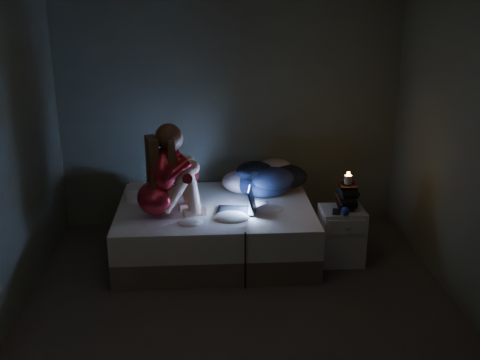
{
  "coord_description": "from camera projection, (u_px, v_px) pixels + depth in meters",
  "views": [
    {
      "loc": [
        -0.28,
        -4.11,
        2.52
      ],
      "look_at": [
        0.05,
        1.0,
        0.8
      ],
      "focal_mm": 43.11,
      "sensor_mm": 36.0,
      "label": 1
    }
  ],
  "objects": [
    {
      "name": "wall_front",
      "position": [
        272.0,
        285.0,
        2.49
      ],
      "size": [
        3.6,
        0.02,
        2.6
      ],
      "primitive_type": "cube",
      "color": "#5B6251",
      "rests_on": "ground"
    },
    {
      "name": "pillow",
      "position": [
        149.0,
        192.0,
        5.76
      ],
      "size": [
        0.41,
        0.29,
        0.12
      ],
      "primitive_type": "cube",
      "color": "silver",
      "rests_on": "bed"
    },
    {
      "name": "floor",
      "position": [
        242.0,
        313.0,
        4.71
      ],
      "size": [
        3.6,
        3.8,
        0.02
      ],
      "primitive_type": "cube",
      "color": "#2A2725",
      "rests_on": "ground"
    },
    {
      "name": "book_stack",
      "position": [
        347.0,
        197.0,
        5.39
      ],
      "size": [
        0.19,
        0.25,
        0.22
      ],
      "primitive_type": null,
      "color": "black",
      "rests_on": "nightstand"
    },
    {
      "name": "nightstand",
      "position": [
        341.0,
        235.0,
        5.49
      ],
      "size": [
        0.4,
        0.36,
        0.54
      ],
      "primitive_type": "cube",
      "rotation": [
        0.0,
        0.0,
        -0.0
      ],
      "color": "silver",
      "rests_on": "ground"
    },
    {
      "name": "bed",
      "position": [
        216.0,
        230.0,
        5.65
      ],
      "size": [
        1.87,
        1.4,
        0.51
      ],
      "primitive_type": null,
      "color": "beige",
      "rests_on": "ground"
    },
    {
      "name": "phone",
      "position": [
        336.0,
        212.0,
        5.33
      ],
      "size": [
        0.1,
        0.15,
        0.01
      ],
      "primitive_type": "cube",
      "rotation": [
        0.0,
        0.0,
        -0.25
      ],
      "color": "black",
      "rests_on": "nightstand"
    },
    {
      "name": "blue_orb",
      "position": [
        345.0,
        211.0,
        5.25
      ],
      "size": [
        0.08,
        0.08,
        0.08
      ],
      "primitive_type": "sphere",
      "color": "navy",
      "rests_on": "nightstand"
    },
    {
      "name": "clothes_pile",
      "position": [
        264.0,
        176.0,
        5.82
      ],
      "size": [
        0.67,
        0.56,
        0.37
      ],
      "primitive_type": null,
      "rotation": [
        0.0,
        0.0,
        0.12
      ],
      "color": "#152542",
      "rests_on": "bed"
    },
    {
      "name": "wall_back",
      "position": [
        230.0,
        108.0,
        6.1
      ],
      "size": [
        3.6,
        0.02,
        2.6
      ],
      "primitive_type": "cube",
      "color": "#5B6251",
      "rests_on": "ground"
    },
    {
      "name": "wall_right",
      "position": [
        478.0,
        155.0,
        4.4
      ],
      "size": [
        0.02,
        3.8,
        2.6
      ],
      "primitive_type": "cube",
      "color": "#5B6251",
      "rests_on": "ground"
    },
    {
      "name": "woman",
      "position": [
        155.0,
        172.0,
        5.16
      ],
      "size": [
        0.61,
        0.48,
        0.87
      ],
      "primitive_type": null,
      "rotation": [
        0.0,
        0.0,
        0.27
      ],
      "color": "maroon",
      "rests_on": "bed"
    },
    {
      "name": "laptop",
      "position": [
        236.0,
        199.0,
        5.37
      ],
      "size": [
        0.39,
        0.3,
        0.25
      ],
      "primitive_type": null,
      "rotation": [
        0.0,
        0.0,
        -0.15
      ],
      "color": "black",
      "rests_on": "bed"
    },
    {
      "name": "candle",
      "position": [
        348.0,
        182.0,
        5.34
      ],
      "size": [
        0.07,
        0.07,
        0.08
      ],
      "primitive_type": "cylinder",
      "color": "beige",
      "rests_on": "book_stack"
    }
  ]
}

